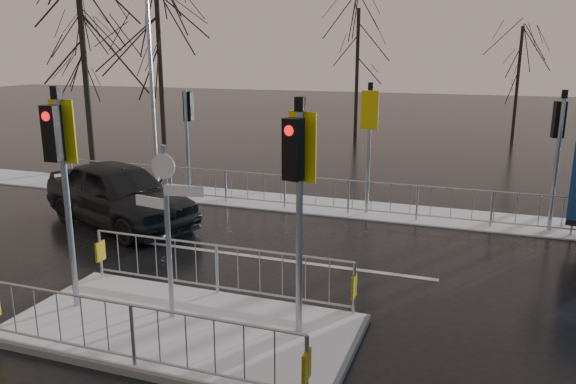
% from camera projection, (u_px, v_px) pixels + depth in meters
% --- Properties ---
extents(ground, '(120.00, 120.00, 0.00)m').
position_uv_depth(ground, '(182.00, 332.00, 9.71)').
color(ground, black).
rests_on(ground, ground).
extents(snow_verge, '(30.00, 2.00, 0.04)m').
position_uv_depth(snow_verge, '(321.00, 206.00, 17.57)').
color(snow_verge, white).
rests_on(snow_verge, ground).
extents(lane_markings, '(8.00, 11.38, 0.01)m').
position_uv_depth(lane_markings, '(172.00, 340.00, 9.41)').
color(lane_markings, silver).
rests_on(lane_markings, ground).
extents(traffic_island, '(6.00, 3.04, 4.15)m').
position_uv_depth(traffic_island, '(181.00, 310.00, 9.63)').
color(traffic_island, '#61605C').
rests_on(traffic_island, ground).
extents(far_kerb_fixtures, '(18.00, 0.65, 3.83)m').
position_uv_depth(far_kerb_fixtures, '(326.00, 179.00, 16.77)').
color(far_kerb_fixtures, '#9BA2A9').
rests_on(far_kerb_fixtures, ground).
extents(car_far_lane, '(5.62, 3.89, 1.78)m').
position_uv_depth(car_far_lane, '(119.00, 194.00, 15.55)').
color(car_far_lane, black).
rests_on(car_far_lane, ground).
extents(tree_near_a, '(4.75, 4.75, 8.97)m').
position_uv_depth(tree_near_a, '(80.00, 15.00, 21.69)').
color(tree_near_a, black).
rests_on(tree_near_a, ground).
extents(tree_near_b, '(4.00, 4.00, 7.55)m').
position_uv_depth(tree_near_b, '(159.00, 41.00, 22.49)').
color(tree_near_b, black).
rests_on(tree_near_b, ground).
extents(tree_near_c, '(3.50, 3.50, 6.61)m').
position_uv_depth(tree_near_c, '(84.00, 57.00, 25.02)').
color(tree_near_c, black).
rests_on(tree_near_c, ground).
extents(tree_far_a, '(3.75, 3.75, 7.08)m').
position_uv_depth(tree_far_a, '(358.00, 50.00, 29.30)').
color(tree_far_a, black).
rests_on(tree_far_a, ground).
extents(tree_far_b, '(3.25, 3.25, 6.14)m').
position_uv_depth(tree_far_b, '(519.00, 62.00, 28.69)').
color(tree_far_b, black).
rests_on(tree_far_b, ground).
extents(street_lamp_left, '(1.25, 0.18, 8.20)m').
position_uv_depth(street_lamp_left, '(152.00, 58.00, 19.39)').
color(street_lamp_left, '#9BA2A9').
rests_on(street_lamp_left, ground).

